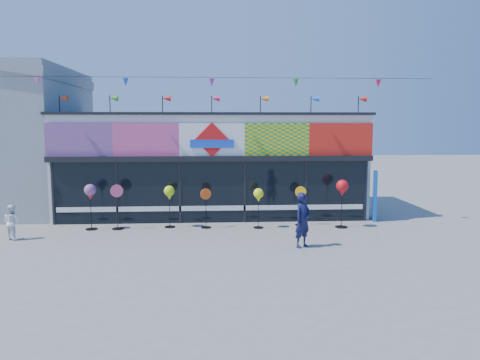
{
  "coord_description": "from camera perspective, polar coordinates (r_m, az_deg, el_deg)",
  "views": [
    {
      "loc": [
        -0.0,
        -13.8,
        3.68
      ],
      "look_at": [
        0.95,
        2.0,
        1.77
      ],
      "focal_mm": 35.0,
      "sensor_mm": 36.0,
      "label": 1
    }
  ],
  "objects": [
    {
      "name": "spinner_3",
      "position": [
        16.6,
        -4.19,
        -3.31
      ],
      "size": [
        0.38,
        0.36,
        1.41
      ],
      "color": "black",
      "rests_on": "ground"
    },
    {
      "name": "spinner_1",
      "position": [
        16.89,
        -14.74,
        -3.05
      ],
      "size": [
        0.44,
        0.4,
        1.58
      ],
      "color": "black",
      "rests_on": "ground"
    },
    {
      "name": "spinner_0",
      "position": [
        17.01,
        -17.8,
        -1.55
      ],
      "size": [
        0.41,
        0.41,
        1.6
      ],
      "color": "black",
      "rests_on": "ground"
    },
    {
      "name": "child",
      "position": [
        16.61,
        -26.03,
        -4.63
      ],
      "size": [
        0.63,
        0.52,
        1.13
      ],
      "primitive_type": "imported",
      "rotation": [
        0.0,
        0.0,
        2.69
      ],
      "color": "white",
      "rests_on": "ground"
    },
    {
      "name": "spinner_4",
      "position": [
        16.49,
        2.27,
        -1.99
      ],
      "size": [
        0.36,
        0.36,
        1.42
      ],
      "color": "black",
      "rests_on": "ground"
    },
    {
      "name": "spinner_6",
      "position": [
        16.91,
        12.36,
        -1.12
      ],
      "size": [
        0.43,
        0.43,
        1.72
      ],
      "color": "black",
      "rests_on": "ground"
    },
    {
      "name": "blue_sign",
      "position": [
        18.7,
        16.12,
        -1.83
      ],
      "size": [
        0.42,
        0.93,
        1.86
      ],
      "rotation": [
        0.0,
        0.0,
        -0.32
      ],
      "color": "#0B4AAC",
      "rests_on": "ground"
    },
    {
      "name": "kite_shop",
      "position": [
        19.81,
        -3.42,
        2.14
      ],
      "size": [
        16.0,
        5.7,
        5.31
      ],
      "color": "white",
      "rests_on": "ground"
    },
    {
      "name": "ground",
      "position": [
        14.29,
        -3.34,
        -8.06
      ],
      "size": [
        80.0,
        80.0,
        0.0
      ],
      "primitive_type": "plane",
      "color": "slate",
      "rests_on": "ground"
    },
    {
      "name": "spinner_5",
      "position": [
        17.1,
        7.38,
        -3.02
      ],
      "size": [
        0.4,
        0.37,
        1.43
      ],
      "color": "black",
      "rests_on": "ground"
    },
    {
      "name": "spinner_2",
      "position": [
        16.75,
        -8.61,
        -1.7
      ],
      "size": [
        0.38,
        0.38,
        1.5
      ],
      "color": "black",
      "rests_on": "ground"
    },
    {
      "name": "adult_man",
      "position": [
        14.11,
        7.66,
        -4.85
      ],
      "size": [
        0.72,
        0.69,
        1.65
      ],
      "primitive_type": "imported",
      "rotation": [
        0.0,
        0.0,
        0.7
      ],
      "color": "#13163E",
      "rests_on": "ground"
    }
  ]
}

